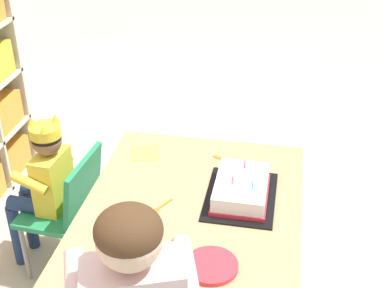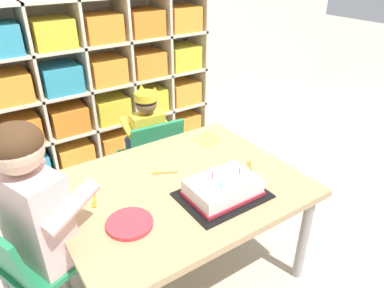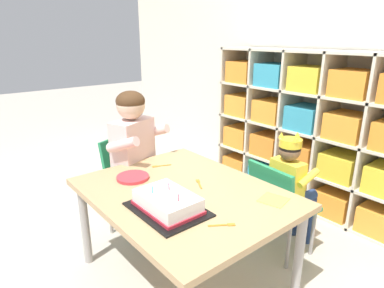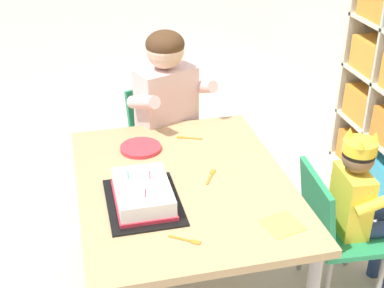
{
  "view_description": "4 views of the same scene",
  "coord_description": "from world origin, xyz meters",
  "px_view_note": "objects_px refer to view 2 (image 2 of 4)",
  "views": [
    {
      "loc": [
        -1.74,
        -0.33,
        1.94
      ],
      "look_at": [
        0.14,
        0.02,
        0.8
      ],
      "focal_mm": 51.27,
      "sensor_mm": 36.0,
      "label": 1
    },
    {
      "loc": [
        -0.73,
        -1.2,
        1.56
      ],
      "look_at": [
        0.11,
        0.04,
        0.74
      ],
      "focal_mm": 33.3,
      "sensor_mm": 36.0,
      "label": 2
    },
    {
      "loc": [
        1.29,
        -1.0,
        1.39
      ],
      "look_at": [
        0.05,
        0.02,
        0.86
      ],
      "focal_mm": 30.81,
      "sensor_mm": 36.0,
      "label": 3
    },
    {
      "loc": [
        1.9,
        -0.42,
        1.81
      ],
      "look_at": [
        -0.01,
        0.04,
        0.75
      ],
      "focal_mm": 50.81,
      "sensor_mm": 36.0,
      "label": 4
    }
  ],
  "objects_px": {
    "fork_at_table_front_edge": "(94,200)",
    "paper_plate_stack": "(130,224)",
    "activity_table": "(179,194)",
    "child_with_crown": "(145,130)",
    "fork_beside_plate_stack": "(163,173)",
    "classroom_chair_blue": "(153,154)",
    "fork_by_napkin": "(250,166)",
    "birthday_cake_on_tray": "(223,189)",
    "classroom_chair_adult_side": "(34,263)",
    "adult_helper_seated": "(48,207)"
  },
  "relations": [
    {
      "from": "adult_helper_seated",
      "to": "fork_at_table_front_edge",
      "type": "distance_m",
      "value": 0.21
    },
    {
      "from": "child_with_crown",
      "to": "fork_beside_plate_stack",
      "type": "height_order",
      "value": "child_with_crown"
    },
    {
      "from": "activity_table",
      "to": "fork_by_napkin",
      "type": "height_order",
      "value": "fork_by_napkin"
    },
    {
      "from": "adult_helper_seated",
      "to": "fork_at_table_front_edge",
      "type": "height_order",
      "value": "adult_helper_seated"
    },
    {
      "from": "paper_plate_stack",
      "to": "fork_by_napkin",
      "type": "bearing_deg",
      "value": 4.74
    },
    {
      "from": "activity_table",
      "to": "fork_at_table_front_edge",
      "type": "height_order",
      "value": "fork_at_table_front_edge"
    },
    {
      "from": "child_with_crown",
      "to": "adult_helper_seated",
      "type": "relative_size",
      "value": 0.79
    },
    {
      "from": "birthday_cake_on_tray",
      "to": "paper_plate_stack",
      "type": "distance_m",
      "value": 0.44
    },
    {
      "from": "fork_by_napkin",
      "to": "fork_at_table_front_edge",
      "type": "bearing_deg",
      "value": -69.1
    },
    {
      "from": "classroom_chair_adult_side",
      "to": "birthday_cake_on_tray",
      "type": "bearing_deg",
      "value": -126.45
    },
    {
      "from": "activity_table",
      "to": "paper_plate_stack",
      "type": "xyz_separation_m",
      "value": [
        -0.32,
        -0.13,
        0.07
      ]
    },
    {
      "from": "classroom_chair_adult_side",
      "to": "paper_plate_stack",
      "type": "bearing_deg",
      "value": -135.5
    },
    {
      "from": "fork_at_table_front_edge",
      "to": "paper_plate_stack",
      "type": "bearing_deg",
      "value": -143.24
    },
    {
      "from": "adult_helper_seated",
      "to": "paper_plate_stack",
      "type": "relative_size",
      "value": 5.45
    },
    {
      "from": "child_with_crown",
      "to": "birthday_cake_on_tray",
      "type": "height_order",
      "value": "child_with_crown"
    },
    {
      "from": "classroom_chair_adult_side",
      "to": "fork_at_table_front_edge",
      "type": "height_order",
      "value": "classroom_chair_adult_side"
    },
    {
      "from": "activity_table",
      "to": "fork_at_table_front_edge",
      "type": "relative_size",
      "value": 9.21
    },
    {
      "from": "classroom_chair_blue",
      "to": "birthday_cake_on_tray",
      "type": "bearing_deg",
      "value": 89.43
    },
    {
      "from": "child_with_crown",
      "to": "paper_plate_stack",
      "type": "bearing_deg",
      "value": 63.75
    },
    {
      "from": "activity_table",
      "to": "classroom_chair_adult_side",
      "type": "height_order",
      "value": "classroom_chair_adult_side"
    },
    {
      "from": "activity_table",
      "to": "child_with_crown",
      "type": "distance_m",
      "value": 0.76
    },
    {
      "from": "adult_helper_seated",
      "to": "birthday_cake_on_tray",
      "type": "relative_size",
      "value": 2.69
    },
    {
      "from": "adult_helper_seated",
      "to": "fork_by_napkin",
      "type": "xyz_separation_m",
      "value": [
        0.96,
        -0.15,
        -0.07
      ]
    },
    {
      "from": "activity_table",
      "to": "fork_by_napkin",
      "type": "xyz_separation_m",
      "value": [
        0.39,
        -0.08,
        0.06
      ]
    },
    {
      "from": "fork_at_table_front_edge",
      "to": "adult_helper_seated",
      "type": "bearing_deg",
      "value": 121.51
    },
    {
      "from": "fork_beside_plate_stack",
      "to": "fork_at_table_front_edge",
      "type": "height_order",
      "value": "same"
    },
    {
      "from": "classroom_chair_blue",
      "to": "activity_table",
      "type": "bearing_deg",
      "value": 77.67
    },
    {
      "from": "child_with_crown",
      "to": "birthday_cake_on_tray",
      "type": "bearing_deg",
      "value": 89.54
    },
    {
      "from": "fork_by_napkin",
      "to": "fork_beside_plate_stack",
      "type": "distance_m",
      "value": 0.45
    },
    {
      "from": "paper_plate_stack",
      "to": "activity_table",
      "type": "bearing_deg",
      "value": 22.85
    },
    {
      "from": "adult_helper_seated",
      "to": "fork_by_napkin",
      "type": "bearing_deg",
      "value": -119.69
    },
    {
      "from": "classroom_chair_adult_side",
      "to": "fork_by_napkin",
      "type": "bearing_deg",
      "value": -116.66
    },
    {
      "from": "adult_helper_seated",
      "to": "fork_beside_plate_stack",
      "type": "height_order",
      "value": "adult_helper_seated"
    },
    {
      "from": "adult_helper_seated",
      "to": "child_with_crown",
      "type": "bearing_deg",
      "value": -70.43
    },
    {
      "from": "child_with_crown",
      "to": "fork_beside_plate_stack",
      "type": "relative_size",
      "value": 7.1
    },
    {
      "from": "activity_table",
      "to": "fork_at_table_front_edge",
      "type": "distance_m",
      "value": 0.4
    },
    {
      "from": "adult_helper_seated",
      "to": "birthday_cake_on_tray",
      "type": "height_order",
      "value": "adult_helper_seated"
    },
    {
      "from": "activity_table",
      "to": "birthday_cake_on_tray",
      "type": "bearing_deg",
      "value": -58.55
    },
    {
      "from": "paper_plate_stack",
      "to": "fork_at_table_front_edge",
      "type": "relative_size",
      "value": 1.55
    },
    {
      "from": "classroom_chair_blue",
      "to": "fork_by_napkin",
      "type": "xyz_separation_m",
      "value": [
        0.2,
        -0.7,
        0.2
      ]
    },
    {
      "from": "fork_beside_plate_stack",
      "to": "fork_at_table_front_edge",
      "type": "relative_size",
      "value": 0.94
    },
    {
      "from": "activity_table",
      "to": "classroom_chair_blue",
      "type": "height_order",
      "value": "classroom_chair_blue"
    },
    {
      "from": "fork_at_table_front_edge",
      "to": "birthday_cake_on_tray",
      "type": "bearing_deg",
      "value": -98.22
    },
    {
      "from": "activity_table",
      "to": "fork_beside_plate_stack",
      "type": "distance_m",
      "value": 0.14
    },
    {
      "from": "birthday_cake_on_tray",
      "to": "fork_by_napkin",
      "type": "height_order",
      "value": "birthday_cake_on_tray"
    },
    {
      "from": "activity_table",
      "to": "classroom_chair_blue",
      "type": "bearing_deg",
      "value": 73.23
    },
    {
      "from": "paper_plate_stack",
      "to": "fork_by_napkin",
      "type": "distance_m",
      "value": 0.71
    },
    {
      "from": "classroom_chair_adult_side",
      "to": "fork_beside_plate_stack",
      "type": "height_order",
      "value": "classroom_chair_adult_side"
    },
    {
      "from": "classroom_chair_blue",
      "to": "fork_by_napkin",
      "type": "bearing_deg",
      "value": 110.46
    },
    {
      "from": "classroom_chair_adult_side",
      "to": "paper_plate_stack",
      "type": "relative_size",
      "value": 3.65
    }
  ]
}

